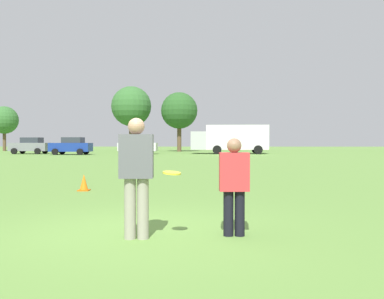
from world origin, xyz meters
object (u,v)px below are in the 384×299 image
(traffic_cone, at_px, (84,183))
(parked_car_center, at_px, (71,146))
(player_thrower, at_px, (136,171))
(player_defender, at_px, (234,181))
(box_truck, at_px, (231,138))
(frisbee, at_px, (172,173))
(parked_car_mid_right, at_px, (138,146))
(parked_car_mid_left, at_px, (30,146))

(traffic_cone, height_order, parked_car_center, parked_car_center)
(player_thrower, xyz_separation_m, traffic_cone, (-2.45, 5.97, -0.78))
(player_defender, distance_m, box_truck, 40.65)
(traffic_cone, bearing_deg, frisbee, -63.75)
(parked_car_center, bearing_deg, frisbee, -70.81)
(traffic_cone, relative_size, box_truck, 0.06)
(parked_car_mid_right, height_order, box_truck, box_truck)
(parked_car_center, distance_m, box_truck, 17.26)
(traffic_cone, distance_m, parked_car_mid_right, 34.24)
(frisbee, xyz_separation_m, traffic_cone, (-2.98, 6.03, -0.76))
(parked_car_mid_left, xyz_separation_m, box_truck, (22.28, 0.71, 0.83))
(parked_car_center, bearing_deg, traffic_cone, -72.24)
(frisbee, bearing_deg, parked_car_mid_left, 114.68)
(player_thrower, distance_m, box_truck, 41.00)
(frisbee, xyz_separation_m, box_truck, (3.84, 40.83, 0.77))
(parked_car_mid_right, bearing_deg, parked_car_center, -159.74)
(frisbee, xyz_separation_m, parked_car_center, (-13.10, 37.63, -0.06))
(player_thrower, bearing_deg, parked_car_mid_right, 98.37)
(player_defender, xyz_separation_m, parked_car_mid_right, (-7.35, 39.81, 0.09))
(player_thrower, bearing_deg, parked_car_mid_left, 114.09)
(player_thrower, relative_size, parked_car_mid_right, 0.42)
(traffic_cone, height_order, box_truck, box_truck)
(parked_car_mid_left, bearing_deg, frisbee, -65.32)
(traffic_cone, distance_m, parked_car_mid_left, 37.43)
(traffic_cone, relative_size, parked_car_mid_left, 0.11)
(traffic_cone, distance_m, parked_car_center, 33.19)
(player_defender, bearing_deg, traffic_cone, 124.22)
(player_thrower, bearing_deg, frisbee, -6.97)
(parked_car_mid_left, distance_m, parked_car_mid_right, 12.01)
(parked_car_center, bearing_deg, player_defender, -69.41)
(parked_car_mid_left, bearing_deg, player_thrower, -65.91)
(box_truck, bearing_deg, parked_car_mid_left, -178.17)
(parked_car_mid_left, bearing_deg, player_defender, -64.07)
(frisbee, relative_size, box_truck, 0.03)
(player_defender, relative_size, frisbee, 5.47)
(player_thrower, relative_size, frisbee, 6.57)
(parked_car_center, relative_size, box_truck, 0.50)
(frisbee, distance_m, parked_car_mid_right, 40.61)
(player_defender, distance_m, frisbee, 0.99)
(parked_car_mid_right, bearing_deg, player_defender, -79.54)
(parked_car_center, bearing_deg, parked_car_mid_right, 20.26)
(parked_car_center, height_order, parked_car_mid_right, same)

